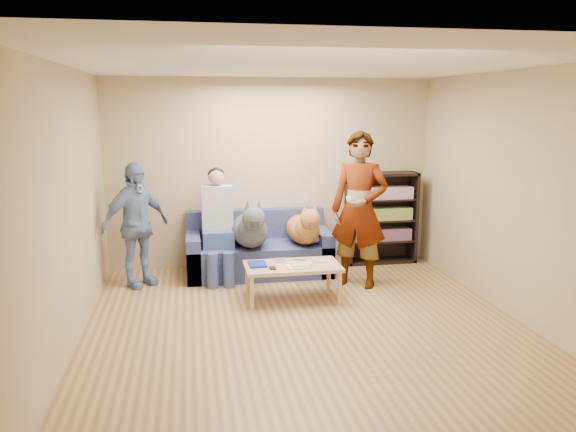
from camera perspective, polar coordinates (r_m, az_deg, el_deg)
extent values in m
plane|color=olive|center=(5.75, 2.14, -11.66)|extent=(5.00, 5.00, 0.00)
plane|color=white|center=(5.31, 2.35, 15.16)|extent=(5.00, 5.00, 0.00)
plane|color=tan|center=(7.81, -1.67, 4.35)|extent=(4.50, 0.00, 4.50)
plane|color=tan|center=(3.05, 12.35, -6.90)|extent=(4.50, 0.00, 4.50)
plane|color=tan|center=(5.37, -21.91, 0.39)|extent=(0.00, 5.00, 5.00)
plane|color=tan|center=(6.25, 22.84, 1.74)|extent=(0.00, 5.00, 5.00)
ellipsoid|color=silver|center=(7.48, 2.11, -2.16)|extent=(0.43, 0.36, 0.15)
imported|color=gray|center=(6.96, 7.25, 0.63)|extent=(0.84, 0.76, 1.93)
imported|color=#7D98C8|center=(7.18, -15.21, -0.87)|extent=(0.96, 0.85, 1.56)
cube|color=white|center=(6.69, 6.15, 1.78)|extent=(0.07, 0.14, 0.03)
cube|color=navy|center=(6.49, -3.12, -4.90)|extent=(0.20, 0.26, 0.03)
cube|color=silver|center=(6.42, 1.05, -5.13)|extent=(0.26, 0.20, 0.02)
cube|color=#BDBC97|center=(6.44, 1.28, -4.95)|extent=(0.22, 0.17, 0.01)
cube|color=#B0B0B5|center=(6.59, -0.77, -4.52)|extent=(0.11, 0.06, 0.05)
cube|color=silver|center=(6.65, 2.67, -4.48)|extent=(0.04, 0.13, 0.03)
cube|color=white|center=(6.59, 3.50, -4.63)|extent=(0.09, 0.06, 0.03)
cylinder|color=silver|center=(6.52, 2.21, -4.84)|extent=(0.07, 0.07, 0.02)
cylinder|color=white|center=(6.60, 2.06, -4.65)|extent=(0.07, 0.07, 0.02)
cylinder|color=gold|center=(6.35, 0.53, -5.34)|extent=(0.13, 0.06, 0.01)
cylinder|color=black|center=(6.70, 1.18, -4.46)|extent=(0.13, 0.08, 0.01)
cube|color=black|center=(6.35, -1.58, -5.31)|extent=(0.07, 0.12, 0.02)
cube|color=#515B93|center=(7.55, -3.01, -4.34)|extent=(1.90, 0.85, 0.42)
cube|color=#515B93|center=(7.78, -3.34, -0.77)|extent=(1.90, 0.18, 0.40)
cube|color=#515B93|center=(7.48, -9.58, -4.00)|extent=(0.18, 0.85, 0.58)
cube|color=#515B93|center=(7.68, 3.38, -3.46)|extent=(0.18, 0.85, 0.58)
cube|color=#3B5C82|center=(7.35, -7.10, -2.27)|extent=(0.40, 0.38, 0.22)
cylinder|color=#3A4E81|center=(7.02, -7.67, -5.63)|extent=(0.14, 0.14, 0.47)
cylinder|color=#3D5F87|center=(7.03, -6.04, -5.56)|extent=(0.14, 0.14, 0.47)
cube|color=#B5B5BA|center=(7.37, -7.22, 0.86)|extent=(0.40, 0.24, 0.58)
sphere|color=tan|center=(7.31, -7.30, 3.95)|extent=(0.21, 0.21, 0.21)
ellipsoid|color=black|center=(7.33, -7.31, 4.21)|extent=(0.22, 0.22, 0.19)
ellipsoid|color=#45494F|center=(7.36, -3.93, -1.44)|extent=(0.47, 0.98, 0.41)
sphere|color=#50555B|center=(7.02, -3.66, -1.25)|extent=(0.35, 0.35, 0.35)
sphere|color=#52545D|center=(6.82, -3.51, -0.22)|extent=(0.29, 0.29, 0.29)
cube|color=black|center=(6.71, -3.38, -0.77)|extent=(0.09, 0.14, 0.08)
cone|color=#464850|center=(6.81, -4.12, 1.04)|extent=(0.09, 0.09, 0.14)
cone|color=#4B4E55|center=(6.82, -2.97, 1.07)|extent=(0.09, 0.09, 0.14)
cylinder|color=#464750|center=(7.78, -4.27, -1.06)|extent=(0.05, 0.32, 0.19)
ellipsoid|color=#A77733|center=(7.50, 1.50, -1.36)|extent=(0.42, 0.87, 0.36)
sphere|color=#C66C3C|center=(7.19, 1.98, -1.21)|extent=(0.31, 0.31, 0.31)
sphere|color=#C8743D|center=(7.01, 2.26, -0.33)|extent=(0.25, 0.25, 0.25)
cube|color=#522F1C|center=(6.91, 2.46, -0.81)|extent=(0.08, 0.12, 0.07)
cone|color=#B68437|center=(6.99, 1.73, 0.76)|extent=(0.08, 0.08, 0.12)
cone|color=gold|center=(7.02, 2.74, 0.79)|extent=(0.08, 0.08, 0.12)
cylinder|color=#B68537|center=(7.88, 0.93, -1.00)|extent=(0.05, 0.28, 0.17)
cube|color=tan|center=(6.51, 0.45, -5.14)|extent=(1.10, 0.60, 0.04)
cylinder|color=#D2AF81|center=(6.27, -3.67, -7.83)|extent=(0.05, 0.05, 0.38)
cylinder|color=#D2B781|center=(6.45, 5.26, -7.30)|extent=(0.05, 0.05, 0.38)
cylinder|color=#D8C385|center=(6.74, -4.16, -6.45)|extent=(0.05, 0.05, 0.38)
cylinder|color=tan|center=(6.91, 4.16, -6.01)|extent=(0.05, 0.05, 0.38)
cube|color=black|center=(7.97, 6.18, -0.31)|extent=(0.04, 0.34, 1.30)
cube|color=black|center=(8.29, 12.57, -0.07)|extent=(0.04, 0.34, 1.30)
cube|color=black|center=(8.01, 9.58, 4.23)|extent=(1.00, 0.34, 0.04)
cube|color=black|center=(8.26, 9.29, -4.48)|extent=(1.00, 0.34, 0.04)
cube|color=black|center=(8.26, 9.07, 0.03)|extent=(1.00, 0.02, 1.30)
cube|color=black|center=(8.19, 9.36, -2.45)|extent=(0.94, 0.32, 0.03)
cube|color=black|center=(8.12, 9.43, -0.40)|extent=(0.94, 0.32, 0.02)
cube|color=black|center=(8.07, 9.50, 1.69)|extent=(0.94, 0.32, 0.02)
cube|color=#B23333|center=(8.14, 9.43, -1.82)|extent=(0.84, 0.24, 0.17)
cube|color=gold|center=(8.08, 9.50, 0.25)|extent=(0.84, 0.24, 0.17)
cube|color=#994C99|center=(8.03, 9.57, 2.35)|extent=(0.84, 0.24, 0.17)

